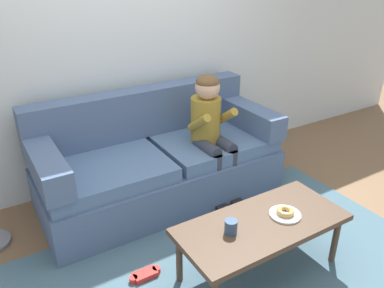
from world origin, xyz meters
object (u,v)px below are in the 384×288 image
(couch, at_px, (158,162))
(coffee_table, at_px, (262,227))
(donut, at_px, (285,211))
(mug, at_px, (231,227))
(person_child, at_px, (211,126))
(toy_controller, at_px, (145,275))

(couch, distance_m, coffee_table, 1.23)
(donut, distance_m, mug, 0.42)
(couch, xyz_separation_m, donut, (0.32, -1.24, 0.11))
(coffee_table, distance_m, donut, 0.19)
(mug, bearing_deg, couch, 85.39)
(person_child, xyz_separation_m, donut, (-0.09, -1.04, -0.22))
(coffee_table, height_order, mug, mug)
(person_child, distance_m, donut, 1.06)
(person_child, height_order, mug, person_child)
(donut, bearing_deg, person_child, 84.86)
(toy_controller, bearing_deg, donut, 0.83)
(couch, height_order, mug, couch)
(person_child, bearing_deg, couch, 153.55)
(couch, relative_size, toy_controller, 9.17)
(person_child, height_order, donut, person_child)
(coffee_table, relative_size, donut, 9.52)
(donut, bearing_deg, mug, 174.10)
(couch, distance_m, person_child, 0.57)
(couch, relative_size, donut, 17.27)
(donut, xyz_separation_m, toy_controller, (-0.87, 0.37, -0.42))
(coffee_table, bearing_deg, couch, 96.85)
(couch, relative_size, mug, 23.03)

